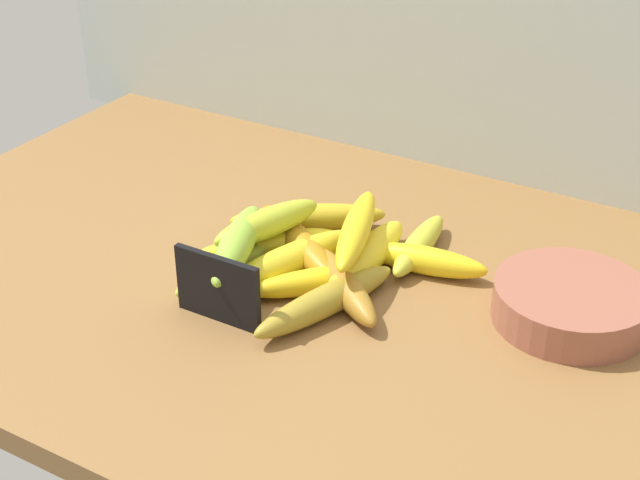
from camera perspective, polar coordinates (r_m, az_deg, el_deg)
name	(u,v)px	position (r cm, az deg, el deg)	size (l,w,h in cm)	color
counter_top	(272,279)	(117.10, -2.98, -2.41)	(110.00, 76.00, 3.00)	brown
chalkboard_sign	(218,291)	(105.50, -6.23, -3.11)	(11.00, 1.80, 8.40)	black
fruit_bowl	(571,303)	(109.48, 15.09, -3.76)	(17.70, 17.70, 4.44)	#985643
banana_0	(316,281)	(110.79, -0.25, -2.53)	(16.77, 3.21, 3.21)	yellow
banana_1	(288,261)	(113.97, -1.97, -1.31)	(20.86, 3.99, 3.99)	gold
banana_2	(344,286)	(109.60, 1.50, -2.81)	(17.26, 3.63, 3.63)	#A27324
banana_3	(425,260)	(115.24, 6.45, -1.25)	(15.51, 3.54, 3.54)	yellow
banana_4	(267,246)	(117.80, -3.29, -0.36)	(19.03, 3.48, 3.48)	yellow
banana_5	(298,243)	(117.83, -1.38, -0.16)	(20.97, 3.99, 3.99)	#B27C1A
banana_6	(367,257)	(114.75, 2.88, -1.04)	(19.14, 4.16, 4.16)	yellow
banana_7	(326,301)	(106.90, 0.36, -3.74)	(20.83, 3.61, 3.61)	olive
banana_8	(308,218)	(123.70, -0.75, 1.36)	(20.83, 3.79, 3.79)	gold
banana_9	(419,245)	(118.68, 6.07, -0.31)	(16.05, 3.25, 3.25)	gold
banana_10	(226,269)	(113.64, -5.77, -1.75)	(15.78, 3.35, 3.35)	#A9B636
banana_11	(237,244)	(111.35, -5.10, -0.26)	(18.39, 3.88, 3.88)	#90BB39
banana_12	(267,223)	(115.49, -3.25, 1.04)	(15.82, 3.74, 3.74)	#AFBE2E
banana_13	(356,229)	(112.93, 2.23, 0.65)	(19.53, 3.41, 3.41)	yellow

